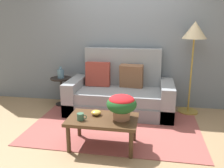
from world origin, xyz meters
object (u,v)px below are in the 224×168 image
side_table (61,86)px  coffee_mug (81,117)px  couch (120,94)px  table_vase (61,73)px  floor_lamp (194,37)px  potted_plant (122,104)px  coffee_table (103,122)px  snack_bowl (96,113)px

side_table → coffee_mug: size_ratio=4.24×
couch → table_vase: size_ratio=8.65×
floor_lamp → potted_plant: bearing=-125.4°
coffee_table → potted_plant: bearing=3.8°
side_table → floor_lamp: (2.46, 0.03, 0.99)m
couch → table_vase: couch is taller
snack_bowl → floor_lamp: bearing=45.1°
couch → side_table: bearing=174.1°
coffee_table → snack_bowl: size_ratio=6.63×
coffee_table → floor_lamp: bearing=49.0°
potted_plant → snack_bowl: 0.40m
snack_bowl → table_vase: 1.74m
floor_lamp → snack_bowl: floor_lamp is taller
couch → snack_bowl: size_ratio=13.75×
coffee_table → floor_lamp: 2.23m
side_table → coffee_mug: side_table is taller
floor_lamp → coffee_mug: floor_lamp is taller
potted_plant → snack_bowl: (-0.35, 0.06, -0.16)m
coffee_mug → coffee_table: bearing=23.2°
coffee_table → coffee_mug: (-0.27, -0.11, 0.10)m
couch → snack_bowl: bearing=-96.4°
potted_plant → table_vase: table_vase is taller
side_table → potted_plant: (1.41, -1.45, 0.22)m
snack_bowl → couch: bearing=83.6°
floor_lamp → coffee_mug: bearing=-134.3°
coffee_table → side_table: bearing=128.4°
potted_plant → couch: bearing=99.1°
floor_lamp → table_vase: 2.56m
potted_plant → coffee_mug: 0.55m
couch → table_vase: bearing=174.6°
couch → coffee_table: size_ratio=2.07×
side_table → potted_plant: bearing=-45.8°
side_table → coffee_mug: 1.81m
couch → table_vase: 1.24m
couch → side_table: couch is taller
coffee_mug → table_vase: bearing=119.6°
couch → snack_bowl: 1.27m
snack_bowl → coffee_mug: bearing=-129.3°
coffee_mug → snack_bowl: size_ratio=0.96×
coffee_table → couch: bearing=88.5°
side_table → table_vase: bearing=-72.2°
side_table → floor_lamp: bearing=0.6°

